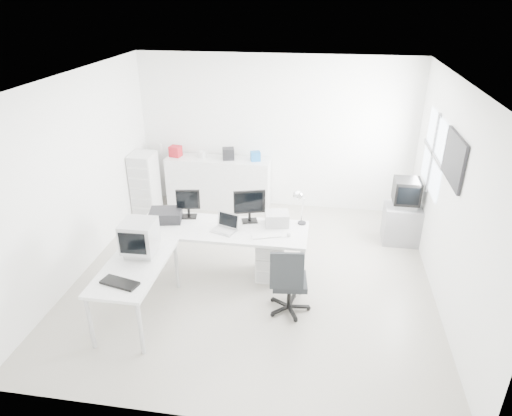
% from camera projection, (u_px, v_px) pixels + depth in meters
% --- Properties ---
extents(floor, '(5.00, 5.00, 0.01)m').
position_uv_depth(floor, '(254.00, 275.00, 6.65)').
color(floor, silver).
rests_on(floor, ground).
extents(ceiling, '(5.00, 5.00, 0.01)m').
position_uv_depth(ceiling, '(253.00, 79.00, 5.44)').
color(ceiling, white).
rests_on(ceiling, back_wall).
extents(back_wall, '(5.00, 0.02, 2.80)m').
position_uv_depth(back_wall, '(276.00, 134.00, 8.27)').
color(back_wall, white).
rests_on(back_wall, floor).
extents(left_wall, '(0.02, 5.00, 2.80)m').
position_uv_depth(left_wall, '(78.00, 177.00, 6.39)').
color(left_wall, white).
rests_on(left_wall, floor).
extents(right_wall, '(0.02, 5.00, 2.80)m').
position_uv_depth(right_wall, '(451.00, 199.00, 5.70)').
color(right_wall, white).
rests_on(right_wall, floor).
extents(window, '(0.02, 1.20, 1.10)m').
position_uv_depth(window, '(433.00, 153.00, 6.68)').
color(window, white).
rests_on(window, right_wall).
extents(wall_picture, '(0.04, 0.90, 0.60)m').
position_uv_depth(wall_picture, '(454.00, 159.00, 5.57)').
color(wall_picture, black).
rests_on(wall_picture, right_wall).
extents(main_desk, '(2.40, 0.80, 0.75)m').
position_uv_depth(main_desk, '(223.00, 251.00, 6.56)').
color(main_desk, silver).
rests_on(main_desk, floor).
extents(side_desk, '(0.70, 1.40, 0.75)m').
position_uv_depth(side_desk, '(137.00, 290.00, 5.70)').
color(side_desk, silver).
rests_on(side_desk, floor).
extents(drawer_pedestal, '(0.40, 0.50, 0.60)m').
position_uv_depth(drawer_pedestal, '(271.00, 257.00, 6.54)').
color(drawer_pedestal, silver).
rests_on(drawer_pedestal, floor).
extents(inkjet_printer, '(0.51, 0.43, 0.16)m').
position_uv_depth(inkjet_printer, '(166.00, 215.00, 6.57)').
color(inkjet_printer, black).
rests_on(inkjet_printer, main_desk).
extents(lcd_monitor_small, '(0.37, 0.25, 0.43)m').
position_uv_depth(lcd_monitor_small, '(188.00, 204.00, 6.60)').
color(lcd_monitor_small, black).
rests_on(lcd_monitor_small, main_desk).
extents(lcd_monitor_large, '(0.48, 0.30, 0.47)m').
position_uv_depth(lcd_monitor_large, '(249.00, 207.00, 6.47)').
color(lcd_monitor_large, black).
rests_on(lcd_monitor_large, main_desk).
extents(laptop, '(0.39, 0.39, 0.20)m').
position_uv_depth(laptop, '(224.00, 225.00, 6.26)').
color(laptop, '#B7B7BA').
rests_on(laptop, main_desk).
extents(white_keyboard, '(0.41, 0.25, 0.02)m').
position_uv_depth(white_keyboard, '(266.00, 236.00, 6.17)').
color(white_keyboard, silver).
rests_on(white_keyboard, main_desk).
extents(white_mouse, '(0.06, 0.06, 0.06)m').
position_uv_depth(white_mouse, '(289.00, 234.00, 6.16)').
color(white_mouse, silver).
rests_on(white_mouse, main_desk).
extents(laser_printer, '(0.37, 0.34, 0.19)m').
position_uv_depth(laser_printer, '(277.00, 219.00, 6.45)').
color(laser_printer, '#ABABAB').
rests_on(laser_printer, main_desk).
extents(desk_lamp, '(0.20, 0.20, 0.47)m').
position_uv_depth(desk_lamp, '(303.00, 209.00, 6.41)').
color(desk_lamp, silver).
rests_on(desk_lamp, main_desk).
extents(crt_monitor, '(0.38, 0.38, 0.42)m').
position_uv_depth(crt_monitor, '(140.00, 240.00, 5.67)').
color(crt_monitor, '#B7B7BA').
rests_on(crt_monitor, side_desk).
extents(black_keyboard, '(0.47, 0.28, 0.03)m').
position_uv_depth(black_keyboard, '(120.00, 283.00, 5.17)').
color(black_keyboard, black).
rests_on(black_keyboard, side_desk).
extents(office_chair, '(0.62, 0.62, 0.97)m').
position_uv_depth(office_chair, '(290.00, 278.00, 5.74)').
color(office_chair, '#292D2E').
rests_on(office_chair, floor).
extents(tv_cabinet, '(0.58, 0.48, 0.64)m').
position_uv_depth(tv_cabinet, '(402.00, 224.00, 7.43)').
color(tv_cabinet, gray).
rests_on(tv_cabinet, floor).
extents(crt_tv, '(0.50, 0.48, 0.45)m').
position_uv_depth(crt_tv, '(406.00, 194.00, 7.19)').
color(crt_tv, black).
rests_on(crt_tv, tv_cabinet).
extents(sideboard, '(1.92, 0.48, 0.96)m').
position_uv_depth(sideboard, '(219.00, 183.00, 8.58)').
color(sideboard, silver).
rests_on(sideboard, floor).
extents(clutter_box_a, '(0.23, 0.21, 0.20)m').
position_uv_depth(clutter_box_a, '(176.00, 151.00, 8.44)').
color(clutter_box_a, '#AF1923').
rests_on(clutter_box_a, sideboard).
extents(clutter_box_b, '(0.15, 0.14, 0.12)m').
position_uv_depth(clutter_box_b, '(202.00, 155.00, 8.39)').
color(clutter_box_b, silver).
rests_on(clutter_box_b, sideboard).
extents(clutter_box_c, '(0.25, 0.24, 0.21)m').
position_uv_depth(clutter_box_c, '(228.00, 154.00, 8.30)').
color(clutter_box_c, black).
rests_on(clutter_box_c, sideboard).
extents(clutter_box_d, '(0.21, 0.19, 0.17)m').
position_uv_depth(clutter_box_d, '(255.00, 156.00, 8.24)').
color(clutter_box_d, '#1861AD').
rests_on(clutter_box_d, sideboard).
extents(clutter_bottle, '(0.07, 0.07, 0.22)m').
position_uv_depth(clutter_bottle, '(161.00, 149.00, 8.51)').
color(clutter_bottle, silver).
rests_on(clutter_bottle, sideboard).
extents(filing_cabinet, '(0.40, 0.48, 1.16)m').
position_uv_depth(filing_cabinet, '(145.00, 184.00, 8.27)').
color(filing_cabinet, silver).
rests_on(filing_cabinet, floor).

